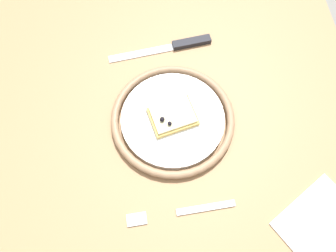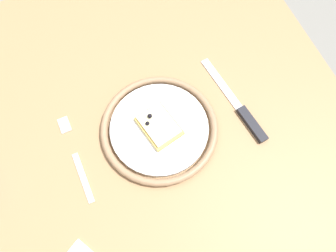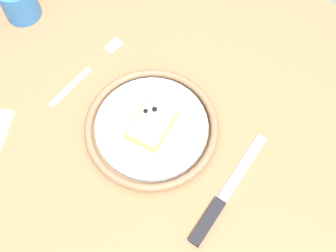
{
  "view_description": "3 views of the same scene",
  "coord_description": "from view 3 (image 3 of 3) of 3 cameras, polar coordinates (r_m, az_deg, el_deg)",
  "views": [
    {
      "loc": [
        -0.2,
        -0.01,
        1.32
      ],
      "look_at": [
        0.04,
        -0.03,
        0.77
      ],
      "focal_mm": 32.41,
      "sensor_mm": 36.0,
      "label": 1
    },
    {
      "loc": [
        -0.0,
        -0.26,
        1.32
      ],
      "look_at": [
        0.08,
        -0.05,
        0.76
      ],
      "focal_mm": 30.39,
      "sensor_mm": 36.0,
      "label": 2
    },
    {
      "loc": [
        0.32,
        -0.26,
        1.48
      ],
      "look_at": [
        0.08,
        -0.02,
        0.76
      ],
      "focal_mm": 45.36,
      "sensor_mm": 36.0,
      "label": 3
    }
  ],
  "objects": [
    {
      "name": "ground_plane",
      "position": [
        1.53,
        -1.7,
        -9.68
      ],
      "size": [
        6.0,
        6.0,
        0.0
      ],
      "primitive_type": "plane",
      "color": "slate"
    },
    {
      "name": "dining_table",
      "position": [
        0.92,
        -2.81,
        1.35
      ],
      "size": [
        1.0,
        0.91,
        0.74
      ],
      "color": "#936D47",
      "rests_on": "ground_plane"
    },
    {
      "name": "plate",
      "position": [
        0.8,
        -2.21,
        -0.16
      ],
      "size": [
        0.25,
        0.25,
        0.02
      ],
      "color": "white",
      "rests_on": "dining_table"
    },
    {
      "name": "pizza_slice_near",
      "position": [
        0.79,
        -2.26,
        0.29
      ],
      "size": [
        0.09,
        0.11,
        0.03
      ],
      "color": "tan",
      "rests_on": "plate"
    },
    {
      "name": "knife",
      "position": [
        0.76,
        6.66,
        -10.68
      ],
      "size": [
        0.06,
        0.24,
        0.01
      ],
      "color": "silver",
      "rests_on": "dining_table"
    },
    {
      "name": "fork",
      "position": [
        0.88,
        -10.81,
        7.25
      ],
      "size": [
        0.03,
        0.2,
        0.0
      ],
      "color": "#BDBDBD",
      "rests_on": "dining_table"
    },
    {
      "name": "cup",
      "position": [
        0.98,
        -19.4,
        15.53
      ],
      "size": [
        0.08,
        0.08,
        0.08
      ],
      "primitive_type": "cylinder",
      "color": "#3372BF",
      "rests_on": "dining_table"
    }
  ]
}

